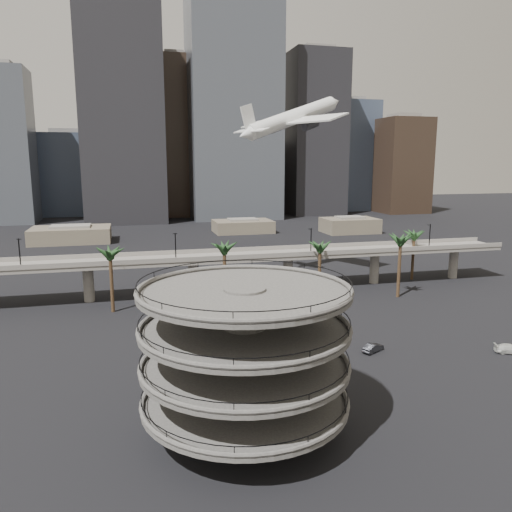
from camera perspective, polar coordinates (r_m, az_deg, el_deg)
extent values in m
plane|color=black|center=(64.56, 9.67, -16.15)|extent=(700.00, 700.00, 0.00)
cylinder|color=#484543|center=(53.90, -1.28, -12.22)|extent=(4.40, 4.40, 16.50)
cylinder|color=#484543|center=(55.68, -1.27, -16.23)|extent=(22.00, 22.00, 0.45)
torus|color=#484543|center=(55.47, -1.27, -15.79)|extent=(22.20, 22.20, 0.50)
torus|color=black|center=(55.12, -1.27, -15.05)|extent=(21.80, 21.80, 0.10)
cylinder|color=#484543|center=(53.99, -1.28, -12.44)|extent=(22.00, 22.00, 0.45)
torus|color=#484543|center=(53.80, -1.29, -11.98)|extent=(22.20, 22.20, 0.50)
torus|color=black|center=(53.50, -1.29, -11.19)|extent=(21.80, 21.80, 0.10)
cylinder|color=#484543|center=(52.55, -1.30, -8.43)|extent=(22.00, 22.00, 0.45)
torus|color=#484543|center=(52.39, -1.30, -7.94)|extent=(22.20, 22.20, 0.50)
torus|color=black|center=(52.14, -1.31, -7.10)|extent=(21.80, 21.80, 0.10)
cylinder|color=#484543|center=(51.38, -1.32, -4.21)|extent=(22.00, 22.00, 0.45)
torus|color=#484543|center=(51.26, -1.32, -3.70)|extent=(22.20, 22.20, 0.50)
torus|color=black|center=(51.06, -1.33, -2.83)|extent=(21.80, 21.80, 0.10)
cube|color=slate|center=(112.05, -1.66, -0.11)|extent=(130.00, 9.00, 0.90)
cube|color=slate|center=(107.57, -1.13, -0.08)|extent=(130.00, 0.30, 1.00)
cube|color=slate|center=(116.21, -2.15, 0.73)|extent=(130.00, 0.30, 1.00)
cylinder|color=slate|center=(110.64, -18.58, -3.04)|extent=(2.20, 2.20, 8.00)
cylinder|color=slate|center=(111.07, -7.20, -2.50)|extent=(2.20, 2.20, 8.00)
cylinder|color=slate|center=(115.76, 3.67, -1.90)|extent=(2.20, 2.20, 8.00)
cylinder|color=slate|center=(124.23, 13.37, -1.30)|extent=(2.20, 2.20, 8.00)
cylinder|color=slate|center=(135.77, 21.62, -0.76)|extent=(2.20, 2.20, 8.00)
cylinder|color=black|center=(106.89, -25.40, 0.23)|extent=(0.24, 0.24, 6.00)
cylinder|color=black|center=(105.24, -9.18, 0.99)|extent=(0.24, 0.24, 6.00)
cylinder|color=black|center=(111.93, 6.30, 1.64)|extent=(0.24, 0.24, 6.00)
cylinder|color=black|center=(125.61, 19.23, 2.09)|extent=(0.24, 0.24, 6.00)
cylinder|color=#4B3420|center=(100.71, -3.60, -2.48)|extent=(0.70, 0.70, 12.15)
ellipsoid|color=#1D3D1C|center=(99.44, -3.65, 1.15)|extent=(4.40, 4.40, 2.00)
cylinder|color=#4B3420|center=(110.66, 7.27, -1.70)|extent=(0.70, 0.70, 10.80)
ellipsoid|color=#1D3D1C|center=(109.57, 7.34, 1.26)|extent=(4.40, 4.40, 2.00)
cylinder|color=#4B3420|center=(112.15, 16.04, -1.40)|extent=(0.70, 0.70, 12.60)
ellipsoid|color=#1D3D1C|center=(110.99, 16.22, 1.98)|extent=(4.40, 4.40, 2.00)
cylinder|color=#4B3420|center=(130.15, 17.49, -0.15)|extent=(0.70, 0.70, 11.25)
ellipsoid|color=#1D3D1C|center=(129.21, 17.64, 2.47)|extent=(4.40, 4.40, 2.00)
cylinder|color=#4B3420|center=(101.13, -16.17, -2.97)|extent=(0.70, 0.70, 11.70)
ellipsoid|color=#1D3D1C|center=(99.88, -16.36, 0.52)|extent=(4.40, 4.40, 2.00)
cube|color=brown|center=(195.27, -20.38, 2.29)|extent=(28.00, 18.00, 5.50)
cube|color=slate|center=(194.87, -20.44, 3.21)|extent=(14.00, 9.00, 0.80)
cube|color=brown|center=(209.26, -1.52, 3.41)|extent=(24.00, 16.00, 5.00)
cube|color=slate|center=(208.91, -1.52, 4.20)|extent=(12.00, 8.00, 0.80)
cube|color=brown|center=(211.83, 10.66, 3.46)|extent=(22.00, 15.00, 6.00)
cube|color=slate|center=(211.44, 10.69, 4.37)|extent=(11.00, 7.50, 0.80)
cube|color=#43474F|center=(268.34, -26.92, 11.05)|extent=(26.00, 24.00, 71.94)
cube|color=#394559|center=(299.05, -20.54, 8.70)|extent=(30.00, 30.00, 44.27)
cube|color=slate|center=(299.42, -20.84, 13.16)|extent=(16.50, 16.50, 2.40)
cube|color=black|center=(253.31, -15.06, 15.26)|extent=(38.00, 30.00, 101.45)
cube|color=#2D2119|center=(279.19, -8.60, 13.14)|extent=(28.00, 26.00, 83.01)
cube|color=slate|center=(284.32, -8.85, 21.76)|extent=(15.40, 14.30, 2.40)
cube|color=#43474F|center=(264.34, -2.59, 16.40)|extent=(45.00, 32.00, 110.68)
cube|color=gray|center=(303.06, 0.78, 8.87)|extent=(24.00, 24.00, 38.74)
cube|color=slate|center=(303.11, 0.79, 12.75)|extent=(13.20, 13.20, 2.40)
cube|color=black|center=(286.62, 6.71, 13.58)|extent=(30.00, 28.00, 87.62)
cube|color=slate|center=(292.43, 6.92, 22.42)|extent=(16.50, 15.40, 2.40)
cube|color=#394559|center=(315.09, 10.01, 11.13)|extent=(34.00, 30.00, 64.56)
cube|color=slate|center=(317.22, 10.21, 17.18)|extent=(18.70, 16.50, 2.40)
cube|color=#2D2119|center=(304.33, 16.30, 9.84)|extent=(26.00, 26.00, 53.49)
cube|color=slate|center=(305.41, 16.59, 15.09)|extent=(14.30, 14.30, 2.40)
cube|color=gray|center=(315.42, -6.76, 8.53)|extent=(22.00, 22.00, 35.05)
cube|color=slate|center=(315.29, -6.84, 11.93)|extent=(12.10, 12.10, 2.40)
cylinder|color=white|center=(129.15, 4.25, 15.53)|extent=(27.69, 16.31, 12.14)
cone|color=white|center=(140.92, 8.94, 16.95)|extent=(5.79, 5.41, 4.66)
cone|color=white|center=(118.42, -1.23, 13.70)|extent=(5.49, 4.98, 4.26)
cube|color=white|center=(128.50, 3.98, 15.15)|extent=(19.86, 30.98, 2.33)
cube|color=white|center=(119.68, -0.52, 14.15)|extent=(6.87, 10.45, 0.98)
cube|color=white|center=(119.33, -0.85, 15.51)|extent=(4.53, 2.50, 6.47)
cylinder|color=#29292F|center=(133.17, 2.47, 14.47)|extent=(5.23, 4.01, 3.28)
cylinder|color=#29292F|center=(125.07, 6.20, 14.66)|extent=(5.23, 4.01, 3.28)
imported|color=red|center=(74.67, -3.29, -11.54)|extent=(4.67, 2.49, 1.51)
imported|color=black|center=(80.61, 13.23, -10.17)|extent=(4.24, 3.19, 1.34)
imported|color=silver|center=(87.39, 27.09, -9.43)|extent=(5.05, 3.57, 1.36)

